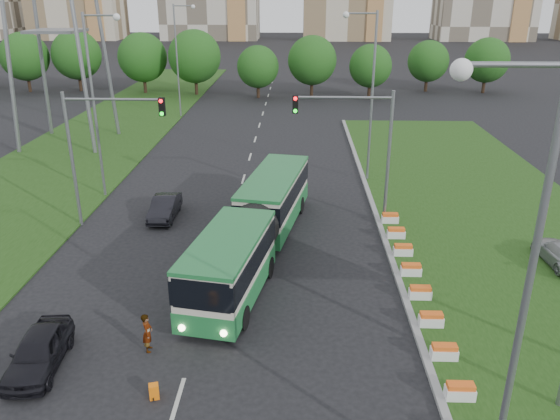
{
  "coord_description": "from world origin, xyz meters",
  "views": [
    {
      "loc": [
        1.03,
        -20.98,
        13.1
      ],
      "look_at": [
        0.18,
        5.28,
        2.6
      ],
      "focal_mm": 35.0,
      "sensor_mm": 36.0,
      "label": 1
    }
  ],
  "objects_px": {
    "traffic_mast_left": "(97,139)",
    "articulated_bus": "(254,225)",
    "pedestrian": "(147,333)",
    "traffic_mast_median": "(362,137)",
    "car_left_far": "(165,207)",
    "car_left_near": "(39,351)",
    "shopping_trolley": "(154,391)"
  },
  "relations": [
    {
      "from": "traffic_mast_left",
      "to": "car_left_near",
      "type": "height_order",
      "value": "traffic_mast_left"
    },
    {
      "from": "car_left_near",
      "to": "traffic_mast_median",
      "type": "bearing_deg",
      "value": 42.6
    },
    {
      "from": "traffic_mast_median",
      "to": "shopping_trolley",
      "type": "bearing_deg",
      "value": -118.3
    },
    {
      "from": "traffic_mast_median",
      "to": "car_left_far",
      "type": "distance_m",
      "value": 12.83
    },
    {
      "from": "articulated_bus",
      "to": "car_left_far",
      "type": "relative_size",
      "value": 4.15
    },
    {
      "from": "traffic_mast_left",
      "to": "pedestrian",
      "type": "bearing_deg",
      "value": -65.18
    },
    {
      "from": "traffic_mast_median",
      "to": "car_left_near",
      "type": "height_order",
      "value": "traffic_mast_median"
    },
    {
      "from": "traffic_mast_median",
      "to": "car_left_far",
      "type": "bearing_deg",
      "value": 178.48
    },
    {
      "from": "traffic_mast_median",
      "to": "traffic_mast_left",
      "type": "height_order",
      "value": "same"
    },
    {
      "from": "traffic_mast_median",
      "to": "shopping_trolley",
      "type": "relative_size",
      "value": 14.24
    },
    {
      "from": "articulated_bus",
      "to": "shopping_trolley",
      "type": "relative_size",
      "value": 30.0
    },
    {
      "from": "car_left_far",
      "to": "shopping_trolley",
      "type": "xyz_separation_m",
      "value": [
        3.35,
        -16.28,
        -0.39
      ]
    },
    {
      "from": "articulated_bus",
      "to": "car_left_near",
      "type": "xyz_separation_m",
      "value": [
        -7.3,
        -9.75,
        -0.99
      ]
    },
    {
      "from": "pedestrian",
      "to": "articulated_bus",
      "type": "bearing_deg",
      "value": -30.44
    },
    {
      "from": "traffic_mast_left",
      "to": "articulated_bus",
      "type": "height_order",
      "value": "traffic_mast_left"
    },
    {
      "from": "articulated_bus",
      "to": "shopping_trolley",
      "type": "distance_m",
      "value": 11.7
    },
    {
      "from": "shopping_trolley",
      "to": "traffic_mast_median",
      "type": "bearing_deg",
      "value": 45.89
    },
    {
      "from": "articulated_bus",
      "to": "car_left_far",
      "type": "height_order",
      "value": "articulated_bus"
    },
    {
      "from": "traffic_mast_median",
      "to": "car_left_far",
      "type": "xyz_separation_m",
      "value": [
        -11.94,
        0.32,
        -4.68
      ]
    },
    {
      "from": "car_left_near",
      "to": "pedestrian",
      "type": "relative_size",
      "value": 2.53
    },
    {
      "from": "car_left_near",
      "to": "shopping_trolley",
      "type": "bearing_deg",
      "value": -23.25
    },
    {
      "from": "traffic_mast_median",
      "to": "car_left_near",
      "type": "xyz_separation_m",
      "value": [
        -13.27,
        -14.4,
        -4.65
      ]
    },
    {
      "from": "traffic_mast_left",
      "to": "pedestrian",
      "type": "xyz_separation_m",
      "value": [
        5.67,
        -12.26,
        -4.53
      ]
    },
    {
      "from": "car_left_near",
      "to": "shopping_trolley",
      "type": "height_order",
      "value": "car_left_near"
    },
    {
      "from": "traffic_mast_median",
      "to": "traffic_mast_left",
      "type": "bearing_deg",
      "value": -176.23
    },
    {
      "from": "traffic_mast_median",
      "to": "articulated_bus",
      "type": "bearing_deg",
      "value": -142.07
    },
    {
      "from": "shopping_trolley",
      "to": "articulated_bus",
      "type": "bearing_deg",
      "value": 61.14
    },
    {
      "from": "traffic_mast_median",
      "to": "car_left_far",
      "type": "height_order",
      "value": "traffic_mast_median"
    },
    {
      "from": "articulated_bus",
      "to": "car_left_far",
      "type": "xyz_separation_m",
      "value": [
        -5.97,
        4.97,
        -1.03
      ]
    },
    {
      "from": "traffic_mast_left",
      "to": "shopping_trolley",
      "type": "relative_size",
      "value": 14.24
    },
    {
      "from": "car_left_far",
      "to": "pedestrian",
      "type": "xyz_separation_m",
      "value": [
        2.46,
        -13.58,
        0.15
      ]
    },
    {
      "from": "traffic_mast_median",
      "to": "shopping_trolley",
      "type": "distance_m",
      "value": 18.83
    }
  ]
}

